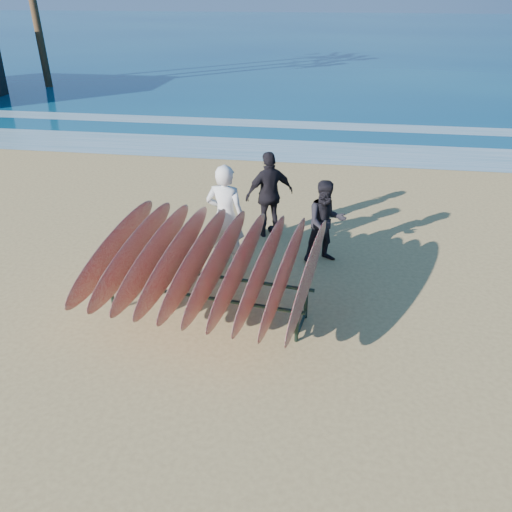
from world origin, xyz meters
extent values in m
plane|color=tan|center=(0.00, 0.00, 0.00)|extent=(120.00, 120.00, 0.00)
plane|color=navy|center=(0.00, 55.00, 0.01)|extent=(160.00, 160.00, 0.00)
plane|color=white|center=(0.00, 10.00, 0.01)|extent=(160.00, 160.00, 0.00)
plane|color=white|center=(0.00, 13.50, 0.01)|extent=(160.00, 160.00, 0.00)
cylinder|color=black|center=(-2.22, 0.42, 0.25)|extent=(0.06, 0.06, 0.50)
cylinder|color=black|center=(0.71, 0.04, 0.25)|extent=(0.06, 0.06, 0.50)
cylinder|color=black|center=(-2.14, 1.07, 0.25)|extent=(0.06, 0.06, 0.50)
cylinder|color=black|center=(0.79, 0.69, 0.25)|extent=(0.06, 0.06, 0.50)
cylinder|color=black|center=(-0.76, 0.23, 0.50)|extent=(3.18, 0.46, 0.06)
cylinder|color=black|center=(-0.67, 0.88, 0.50)|extent=(3.18, 0.46, 0.06)
cylinder|color=black|center=(-2.18, 0.74, 0.08)|extent=(0.13, 0.65, 0.04)
cylinder|color=black|center=(0.75, 0.37, 0.08)|extent=(0.13, 0.65, 0.04)
ellipsoid|color=#67070E|center=(-2.25, 0.75, 0.92)|extent=(0.44, 2.89, 1.10)
ellipsoid|color=#67070E|center=(-1.91, 0.71, 0.92)|extent=(0.44, 2.89, 1.10)
ellipsoid|color=#67070E|center=(-1.57, 0.66, 0.92)|extent=(0.44, 2.89, 1.10)
ellipsoid|color=#67070E|center=(-1.23, 0.62, 0.92)|extent=(0.44, 2.89, 1.10)
ellipsoid|color=#67070E|center=(-0.89, 0.58, 0.92)|extent=(0.44, 2.89, 1.10)
ellipsoid|color=#67070E|center=(-0.54, 0.53, 0.92)|extent=(0.44, 2.89, 1.10)
ellipsoid|color=#67070E|center=(-0.20, 0.49, 0.92)|extent=(0.44, 2.89, 1.10)
ellipsoid|color=#67070E|center=(0.14, 0.44, 0.92)|extent=(0.44, 2.89, 1.10)
ellipsoid|color=#67070E|center=(0.48, 0.40, 0.92)|extent=(0.44, 2.89, 1.10)
ellipsoid|color=#67070E|center=(0.82, 0.36, 0.92)|extent=(0.44, 2.89, 1.10)
imported|color=silver|center=(-0.77, 2.21, 0.96)|extent=(0.75, 0.54, 1.92)
imported|color=black|center=(0.98, 2.69, 0.78)|extent=(0.91, 0.81, 1.56)
imported|color=black|center=(-0.19, 3.70, 0.87)|extent=(1.09, 0.90, 1.74)
camera|label=1|loc=(1.16, -6.43, 4.64)|focal=38.00mm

